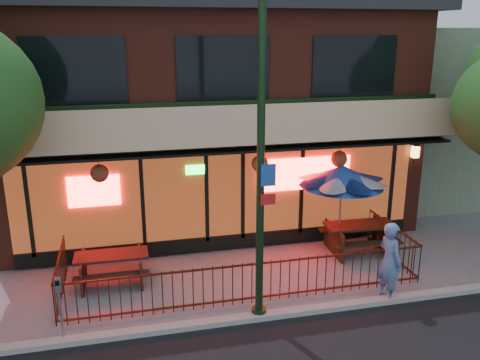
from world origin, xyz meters
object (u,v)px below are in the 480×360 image
at_px(pedestrian, 390,262).
at_px(parking_meter_near, 59,299).
at_px(patio_umbrella, 342,176).
at_px(picnic_table_left, 112,264).
at_px(street_light, 261,176).
at_px(picnic_table_right, 359,233).

bearing_deg(pedestrian, parking_meter_near, 80.16).
height_order(patio_umbrella, pedestrian, patio_umbrella).
distance_m(picnic_table_left, pedestrian, 6.54).
bearing_deg(picnic_table_left, pedestrian, -20.43).
bearing_deg(picnic_table_left, street_light, -37.29).
height_order(picnic_table_left, picnic_table_right, picnic_table_right).
xyz_separation_m(patio_umbrella, pedestrian, (-0.01, -2.75, -1.25)).
relative_size(street_light, patio_umbrella, 2.74).
distance_m(picnic_table_left, picnic_table_right, 6.66).
distance_m(street_light, pedestrian, 3.77).
distance_m(picnic_table_left, patio_umbrella, 6.37).
bearing_deg(pedestrian, picnic_table_left, 59.32).
distance_m(patio_umbrella, pedestrian, 3.02).
relative_size(street_light, picnic_table_left, 3.97).
relative_size(patio_umbrella, pedestrian, 1.37).
xyz_separation_m(picnic_table_right, pedestrian, (-0.55, -2.57, 0.40)).
relative_size(street_light, picnic_table_right, 3.58).
distance_m(street_light, picnic_table_left, 4.67).
bearing_deg(parking_meter_near, street_light, -0.04).
bearing_deg(patio_umbrella, parking_meter_near, -158.38).
bearing_deg(picnic_table_right, picnic_table_left, -177.50).
relative_size(street_light, pedestrian, 3.75).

